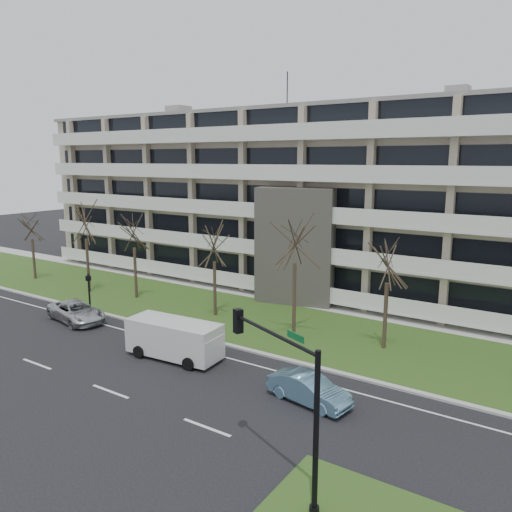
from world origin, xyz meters
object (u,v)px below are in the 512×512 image
Objects in this scene: white_van at (175,336)px; pedestrian_signal at (89,290)px; silver_pickup at (76,312)px; traffic_signal at (285,387)px; blue_sedan at (309,389)px.

pedestrian_signal is at bearing 164.27° from white_van.
silver_pickup is 22.56m from traffic_signal.
pedestrian_signal is at bearing 91.62° from blue_sedan.
blue_sedan is 0.71× the size of traffic_signal.
blue_sedan is at bearing -7.90° from white_van.
pedestrian_signal is (-18.66, 2.54, 1.40)m from blue_sedan.
silver_pickup is 0.89× the size of white_van.
blue_sedan is 8.81m from white_van.
blue_sedan is 1.25× the size of pedestrian_signal.
pedestrian_signal reaches higher than white_van.
pedestrian_signal is at bearing -178.77° from traffic_signal.
pedestrian_signal is (-20.77, 8.43, -1.63)m from traffic_signal.
traffic_signal is (21.06, -7.49, 3.01)m from silver_pickup.
traffic_signal reaches higher than silver_pickup.
pedestrian_signal is at bearing -6.81° from silver_pickup.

